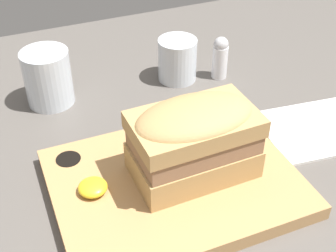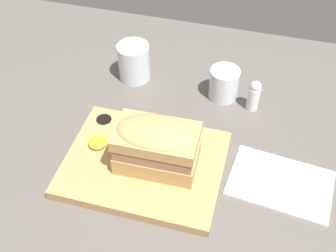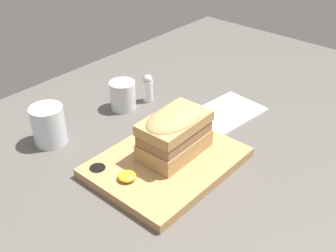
# 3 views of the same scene
# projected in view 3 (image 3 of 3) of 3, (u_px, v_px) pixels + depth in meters

# --- Properties ---
(dining_table) EXTENTS (1.73, 1.09, 0.02)m
(dining_table) POSITION_uv_depth(u_px,v_px,m) (170.00, 172.00, 0.90)
(dining_table) COLOR #56514C
(dining_table) RESTS_ON ground
(serving_board) EXTENTS (0.31, 0.24, 0.02)m
(serving_board) POSITION_uv_depth(u_px,v_px,m) (167.00, 162.00, 0.89)
(serving_board) COLOR tan
(serving_board) RESTS_ON dining_table
(sandwich) EXTENTS (0.16, 0.10, 0.10)m
(sandwich) POSITION_uv_depth(u_px,v_px,m) (175.00, 131.00, 0.87)
(sandwich) COLOR tan
(sandwich) RESTS_ON serving_board
(mustard_dollop) EXTENTS (0.04, 0.04, 0.01)m
(mustard_dollop) POSITION_uv_depth(u_px,v_px,m) (127.00, 176.00, 0.82)
(mustard_dollop) COLOR gold
(mustard_dollop) RESTS_ON serving_board
(water_glass) EXTENTS (0.08, 0.08, 0.09)m
(water_glass) POSITION_uv_depth(u_px,v_px,m) (49.00, 127.00, 0.95)
(water_glass) COLOR silver
(water_glass) RESTS_ON dining_table
(wine_glass) EXTENTS (0.07, 0.07, 0.07)m
(wine_glass) POSITION_uv_depth(u_px,v_px,m) (123.00, 97.00, 1.09)
(wine_glass) COLOR silver
(wine_glass) RESTS_ON dining_table
(napkin) EXTENTS (0.20, 0.15, 0.00)m
(napkin) POSITION_uv_depth(u_px,v_px,m) (226.00, 113.00, 1.08)
(napkin) COLOR white
(napkin) RESTS_ON dining_table
(salt_shaker) EXTENTS (0.03, 0.03, 0.08)m
(salt_shaker) POSITION_uv_depth(u_px,v_px,m) (148.00, 88.00, 1.12)
(salt_shaker) COLOR white
(salt_shaker) RESTS_ON dining_table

